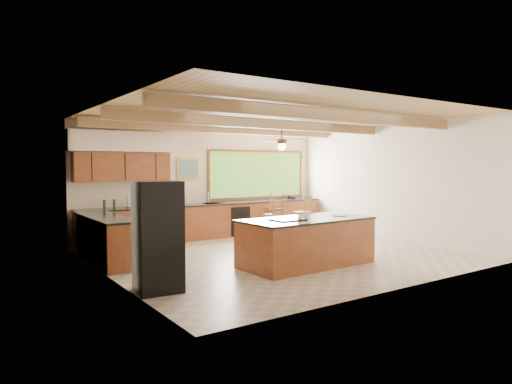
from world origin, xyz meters
TOP-DOWN VIEW (x-y plane):
  - ground at (0.00, 0.00)m, footprint 7.20×7.20m
  - room_shell at (-0.17, 0.65)m, footprint 7.27×6.54m
  - counter_run at (-0.82, 2.52)m, footprint 7.12×3.10m
  - island at (-0.13, -1.12)m, footprint 2.66×1.30m
  - refrigerator at (-3.22, -1.23)m, footprint 0.73×0.71m
  - bar_stool_a at (1.30, 1.74)m, footprint 0.45×0.45m
  - bar_stool_b at (2.06, 1.54)m, footprint 0.49×0.49m
  - bar_stool_c at (1.19, 1.71)m, footprint 0.40×0.40m
  - bar_stool_d at (1.75, 2.39)m, footprint 0.54×0.54m

SIDE VIEW (x-z plane):
  - ground at x=0.00m, z-range 0.00..0.00m
  - island at x=-0.13m, z-range -0.01..0.93m
  - counter_run at x=-0.82m, z-range -0.15..1.08m
  - bar_stool_a at x=1.30m, z-range 0.09..1.08m
  - bar_stool_c at x=1.19m, z-range 0.10..1.16m
  - bar_stool_b at x=2.06m, z-range 0.10..1.20m
  - bar_stool_d at x=1.75m, z-range 0.11..1.29m
  - refrigerator at x=-3.22m, z-range 0.00..1.70m
  - room_shell at x=-0.17m, z-range 0.70..3.72m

